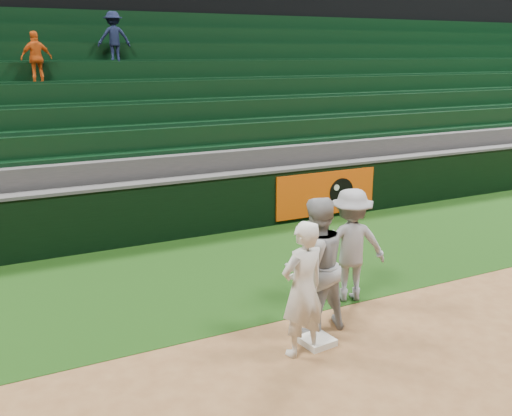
{
  "coord_description": "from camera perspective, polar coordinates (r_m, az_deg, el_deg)",
  "views": [
    {
      "loc": [
        -4.09,
        -5.61,
        3.72
      ],
      "look_at": [
        -0.15,
        2.3,
        1.3
      ],
      "focal_mm": 40.0,
      "sensor_mm": 36.0,
      "label": 1
    }
  ],
  "objects": [
    {
      "name": "foul_grass",
      "position": [
        10.23,
        -1.02,
        -5.99
      ],
      "size": [
        36.0,
        4.2,
        0.01
      ],
      "primitive_type": "cube",
      "color": "black",
      "rests_on": "ground"
    },
    {
      "name": "stadium_seating",
      "position": [
        15.27,
        -10.86,
        7.45
      ],
      "size": [
        36.0,
        5.95,
        4.85
      ],
      "color": "#343336",
      "rests_on": "ground"
    },
    {
      "name": "base_coach",
      "position": [
        8.81,
        9.42,
        -3.67
      ],
      "size": [
        1.28,
        0.96,
        1.75
      ],
      "primitive_type": "imported",
      "rotation": [
        0.0,
        0.0,
        2.84
      ],
      "color": "gray",
      "rests_on": "foul_grass"
    },
    {
      "name": "ground",
      "position": [
        7.88,
        8.68,
        -13.06
      ],
      "size": [
        70.0,
        70.0,
        0.0
      ],
      "primitive_type": "plane",
      "color": "brown",
      "rests_on": "ground"
    },
    {
      "name": "baserunner",
      "position": [
        7.75,
        5.94,
        -5.75
      ],
      "size": [
        0.97,
        0.79,
        1.89
      ],
      "primitive_type": "imported",
      "rotation": [
        0.0,
        0.0,
        3.22
      ],
      "color": "#999DA3",
      "rests_on": "ground"
    },
    {
      "name": "first_base",
      "position": [
        7.76,
        6.1,
        -13.07
      ],
      "size": [
        0.44,
        0.44,
        0.09
      ],
      "primitive_type": "cube",
      "rotation": [
        0.0,
        0.0,
        0.11
      ],
      "color": "white",
      "rests_on": "ground"
    },
    {
      "name": "first_baseman",
      "position": [
        7.16,
        4.7,
        -8.08
      ],
      "size": [
        0.71,
        0.52,
        1.77
      ],
      "primitive_type": "imported",
      "rotation": [
        0.0,
        0.0,
        3.31
      ],
      "color": "silver",
      "rests_on": "ground"
    },
    {
      "name": "field_wall",
      "position": [
        11.97,
        -5.46,
        0.3
      ],
      "size": [
        36.0,
        0.45,
        1.25
      ],
      "color": "black",
      "rests_on": "ground"
    }
  ]
}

